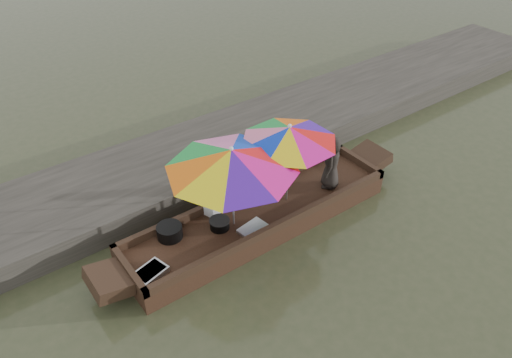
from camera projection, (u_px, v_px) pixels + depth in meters
water at (259, 226)px, 8.94m from camera, size 80.00×80.00×0.00m
dock at (196, 159)px, 10.22m from camera, size 22.00×2.20×0.50m
boat_hull at (259, 219)px, 8.84m from camera, size 5.02×1.20×0.35m
cooking_pot at (170, 232)px, 8.15m from camera, size 0.42×0.42×0.22m
tray_crayfish at (150, 273)px, 7.52m from camera, size 0.56×0.45×0.09m
tray_scallop at (253, 229)px, 8.32m from camera, size 0.53×0.41×0.06m
charcoal_grill at (220, 224)px, 8.35m from camera, size 0.33×0.33×0.15m
supply_bag at (213, 207)px, 8.63m from camera, size 0.34×0.30×0.26m
vendor at (332, 162)px, 9.03m from camera, size 0.61×0.59×1.05m
umbrella_bow at (233, 188)px, 8.02m from camera, size 2.29×2.29×1.55m
umbrella_stern at (288, 164)px, 8.56m from camera, size 2.20×2.20×1.55m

